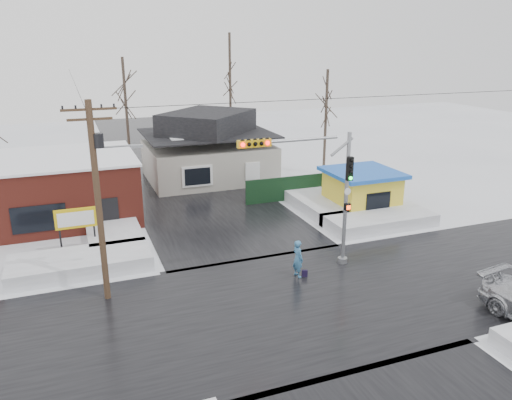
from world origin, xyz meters
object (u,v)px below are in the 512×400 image
object	(u,v)px
utility_pole	(99,191)
marquee_sign	(76,220)
traffic_signal	(320,184)
kiosk	(361,191)
pedestrian	(298,259)

from	to	relation	value
utility_pole	marquee_sign	xyz separation A→B (m)	(-1.07, 5.99, -3.19)
utility_pole	marquee_sign	size ratio (longest dim) A/B	3.53
traffic_signal	marquee_sign	distance (m)	13.42
kiosk	pedestrian	distance (m)	11.34
traffic_signal	utility_pole	bearing A→B (deg)	177.05
marquee_sign	kiosk	distance (m)	18.51
pedestrian	utility_pole	bearing A→B (deg)	73.52
marquee_sign	pedestrian	xyz separation A→B (m)	(10.08, -7.09, -0.96)
marquee_sign	pedestrian	bearing A→B (deg)	-35.11
kiosk	pedestrian	xyz separation A→B (m)	(-8.42, -7.59, -0.50)
traffic_signal	marquee_sign	xyz separation A→B (m)	(-11.43, 6.53, -2.62)
traffic_signal	kiosk	xyz separation A→B (m)	(7.07, 7.03, -3.08)
traffic_signal	pedestrian	bearing A→B (deg)	-157.44
traffic_signal	kiosk	size ratio (longest dim) A/B	1.52
marquee_sign	utility_pole	bearing A→B (deg)	-79.87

